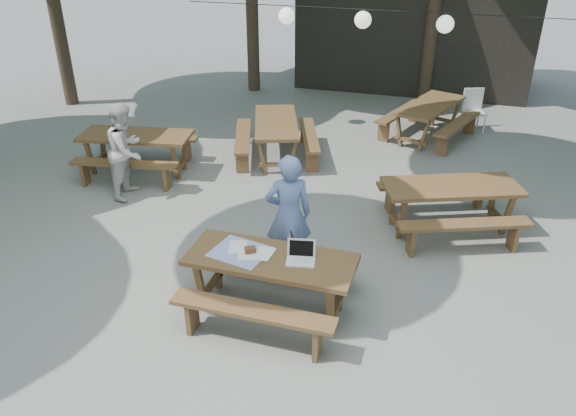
# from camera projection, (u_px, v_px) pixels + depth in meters

# --- Properties ---
(ground) EXTENTS (80.00, 80.00, 0.00)m
(ground) POSITION_uv_depth(u_px,v_px,m) (283.00, 292.00, 7.24)
(ground) COLOR slate
(ground) RESTS_ON ground
(pavilion) EXTENTS (6.00, 3.00, 2.80)m
(pavilion) POSITION_uv_depth(u_px,v_px,m) (416.00, 31.00, 15.30)
(pavilion) COLOR black
(pavilion) RESTS_ON ground
(main_picnic_table) EXTENTS (2.00, 1.58, 0.75)m
(main_picnic_table) POSITION_uv_depth(u_px,v_px,m) (271.00, 282.00, 6.77)
(main_picnic_table) COLOR brown
(main_picnic_table) RESTS_ON ground
(picnic_table_nw) EXTENTS (2.14, 1.88, 0.75)m
(picnic_table_nw) POSITION_uv_depth(u_px,v_px,m) (138.00, 153.00, 10.36)
(picnic_table_nw) COLOR brown
(picnic_table_nw) RESTS_ON ground
(picnic_table_ne) EXTENTS (2.35, 2.17, 0.75)m
(picnic_table_ne) POSITION_uv_depth(u_px,v_px,m) (449.00, 207.00, 8.49)
(picnic_table_ne) COLOR brown
(picnic_table_ne) RESTS_ON ground
(picnic_table_far_w) EXTENTS (2.12, 2.32, 0.75)m
(picnic_table_far_w) POSITION_uv_depth(u_px,v_px,m) (276.00, 138.00, 11.00)
(picnic_table_far_w) COLOR brown
(picnic_table_far_w) RESTS_ON ground
(picnic_table_far_e) EXTENTS (2.12, 2.32, 0.75)m
(picnic_table_far_e) POSITION_uv_depth(u_px,v_px,m) (428.00, 120.00, 11.93)
(picnic_table_far_e) COLOR brown
(picnic_table_far_e) RESTS_ON ground
(woman) EXTENTS (0.72, 0.62, 1.68)m
(woman) POSITION_uv_depth(u_px,v_px,m) (288.00, 215.00, 7.32)
(woman) COLOR #667EBA
(woman) RESTS_ON ground
(second_person) EXTENTS (0.68, 0.84, 1.62)m
(second_person) POSITION_uv_depth(u_px,v_px,m) (127.00, 150.00, 9.34)
(second_person) COLOR beige
(second_person) RESTS_ON ground
(plastic_chair) EXTENTS (0.57, 0.57, 0.90)m
(plastic_chair) POSITION_uv_depth(u_px,v_px,m) (473.00, 119.00, 12.41)
(plastic_chair) COLOR silver
(plastic_chair) RESTS_ON ground
(laptop) EXTENTS (0.37, 0.32, 0.24)m
(laptop) POSITION_uv_depth(u_px,v_px,m) (301.00, 255.00, 6.52)
(laptop) COLOR white
(laptop) RESTS_ON main_picnic_table
(tabletop_clutter) EXTENTS (0.77, 0.67, 0.08)m
(tabletop_clutter) POSITION_uv_depth(u_px,v_px,m) (243.00, 251.00, 6.69)
(tabletop_clutter) COLOR blue
(tabletop_clutter) RESTS_ON main_picnic_table
(paper_lanterns) EXTENTS (9.00, 0.34, 0.38)m
(paper_lanterns) POSITION_uv_depth(u_px,v_px,m) (364.00, 20.00, 11.21)
(paper_lanterns) COLOR black
(paper_lanterns) RESTS_ON ground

